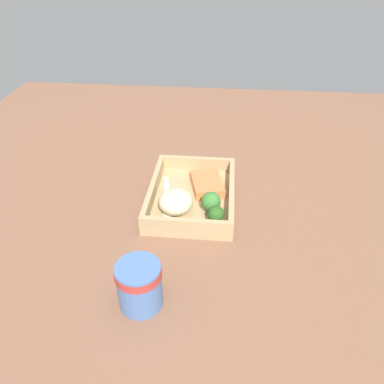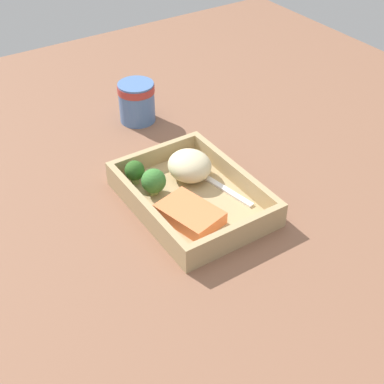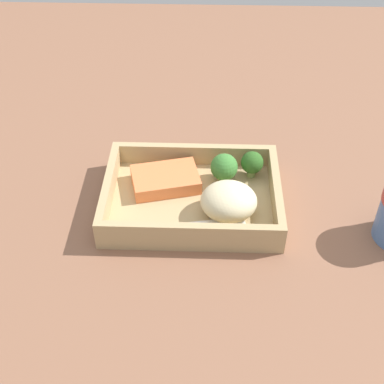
% 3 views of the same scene
% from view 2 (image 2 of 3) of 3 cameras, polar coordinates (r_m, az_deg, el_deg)
% --- Properties ---
extents(ground_plane, '(1.60, 1.60, 0.02)m').
position_cam_2_polar(ground_plane, '(0.96, 0.00, -1.74)').
color(ground_plane, brown).
extents(takeout_tray, '(0.27, 0.20, 0.01)m').
position_cam_2_polar(takeout_tray, '(0.95, 0.00, -1.00)').
color(takeout_tray, tan).
rests_on(takeout_tray, ground_plane).
extents(tray_rim, '(0.27, 0.20, 0.04)m').
position_cam_2_polar(tray_rim, '(0.93, 0.00, 0.13)').
color(tray_rim, tan).
rests_on(tray_rim, takeout_tray).
extents(salmon_fillet, '(0.12, 0.09, 0.02)m').
position_cam_2_polar(salmon_fillet, '(0.89, -0.24, -2.36)').
color(salmon_fillet, '#F07B45').
rests_on(salmon_fillet, takeout_tray).
extents(mashed_potatoes, '(0.09, 0.08, 0.05)m').
position_cam_2_polar(mashed_potatoes, '(0.98, -0.26, 2.83)').
color(mashed_potatoes, beige).
rests_on(mashed_potatoes, takeout_tray).
extents(broccoli_floret_1, '(0.04, 0.04, 0.05)m').
position_cam_2_polar(broccoli_floret_1, '(0.97, -6.13, 2.24)').
color(broccoli_floret_1, '#7D9C5C').
rests_on(broccoli_floret_1, takeout_tray).
extents(broccoli_floret_2, '(0.04, 0.04, 0.05)m').
position_cam_2_polar(broccoli_floret_2, '(0.94, -4.11, 1.14)').
color(broccoli_floret_2, '#7FA35C').
rests_on(broccoli_floret_2, takeout_tray).
extents(fork, '(0.16, 0.04, 0.00)m').
position_cam_2_polar(fork, '(0.98, 2.47, 0.97)').
color(fork, white).
rests_on(fork, takeout_tray).
extents(paper_cup, '(0.08, 0.08, 0.09)m').
position_cam_2_polar(paper_cup, '(1.17, -5.92, 9.74)').
color(paper_cup, '#4D73B0').
rests_on(paper_cup, ground_plane).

